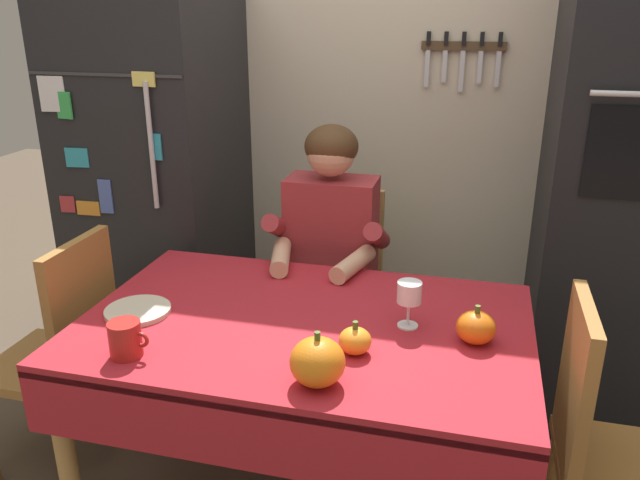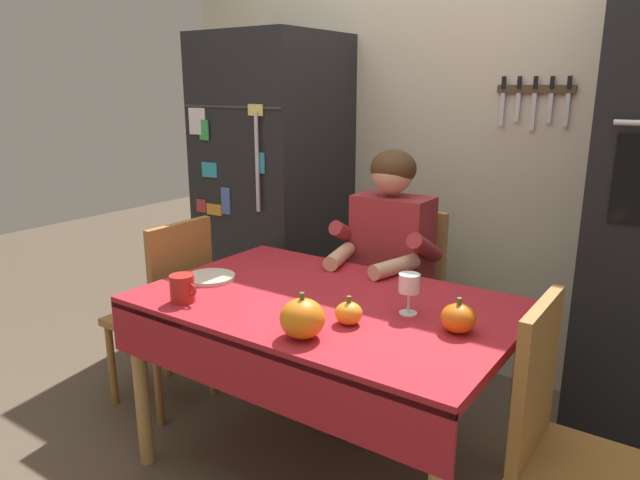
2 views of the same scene
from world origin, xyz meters
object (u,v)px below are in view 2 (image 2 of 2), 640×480
chair_right_side (565,444)px  pumpkin_medium (302,318)px  coffee_mug (183,288)px  serving_tray (210,277)px  refrigerator (274,197)px  wine_glass (409,285)px  pumpkin_small (349,313)px  seated_person (385,260)px  dining_table (323,322)px  chair_left_side (169,306)px  chair_behind_person (401,294)px  pumpkin_large (458,318)px

chair_right_side → pumpkin_medium: chair_right_side is taller
coffee_mug → serving_tray: size_ratio=0.57×
refrigerator → wine_glass: 1.51m
chair_right_side → pumpkin_small: bearing=-174.7°
seated_person → wine_glass: 0.67m
dining_table → wine_glass: bearing=11.6°
seated_person → chair_left_side: bearing=-144.9°
refrigerator → chair_behind_person: 0.97m
seated_person → pumpkin_small: (0.26, -0.73, 0.04)m
refrigerator → seated_person: 0.94m
chair_right_side → pumpkin_medium: bearing=-162.5°
seated_person → pumpkin_medium: seated_person is taller
coffee_mug → pumpkin_large: pumpkin_large is taller
pumpkin_medium → pumpkin_small: (0.06, 0.18, -0.03)m
chair_right_side → pumpkin_small: 0.76m
dining_table → seated_person: seated_person is taller
chair_behind_person → chair_left_side: bearing=-137.1°
chair_right_side → chair_left_side: same height
chair_right_side → wine_glass: 0.68m
pumpkin_medium → serving_tray: pumpkin_medium is taller
serving_tray → seated_person: bearing=55.0°
chair_behind_person → chair_left_side: (-0.83, -0.77, 0.00)m
chair_right_side → pumpkin_medium: (-0.77, -0.24, 0.29)m
refrigerator → wine_glass: (1.27, -0.82, -0.05)m
dining_table → pumpkin_small: (0.19, -0.13, 0.12)m
chair_behind_person → serving_tray: size_ratio=4.42×
chair_right_side → coffee_mug: (-1.33, -0.24, 0.28)m
coffee_mug → dining_table: bearing=35.5°
refrigerator → pumpkin_small: 1.53m
chair_right_side → chair_left_side: 1.80m
seated_person → pumpkin_small: size_ratio=12.50×
chair_behind_person → pumpkin_small: (0.26, -0.92, 0.27)m
dining_table → pumpkin_large: pumpkin_large is taller
pumpkin_large → serving_tray: 1.06m
chair_left_side → pumpkin_medium: bearing=-17.6°
dining_table → serving_tray: size_ratio=6.66×
chair_behind_person → refrigerator: bearing=174.1°
refrigerator → coffee_mug: (0.52, -1.19, -0.11)m
refrigerator → dining_table: bearing=-42.9°
chair_right_side → refrigerator: bearing=152.9°
serving_tray → chair_right_side: bearing=-0.1°
dining_table → seated_person: bearing=96.5°
pumpkin_small → serving_tray: pumpkin_small is taller
chair_right_side → chair_behind_person: bearing=138.5°
seated_person → serving_tray: bearing=-125.0°
seated_person → wine_glass: bearing=-54.2°
chair_left_side → coffee_mug: 0.64m
seated_person → pumpkin_large: bearing=-44.8°
wine_glass → chair_left_side: bearing=-177.8°
chair_right_side → coffee_mug: bearing=-169.7°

